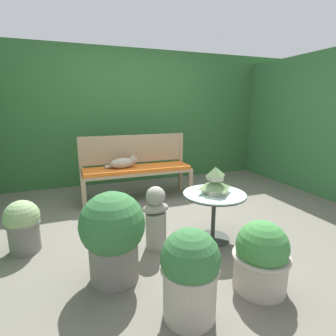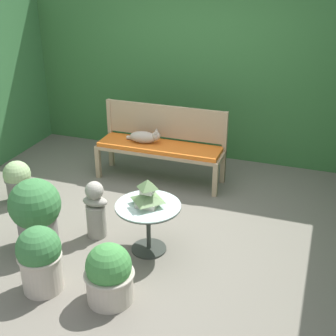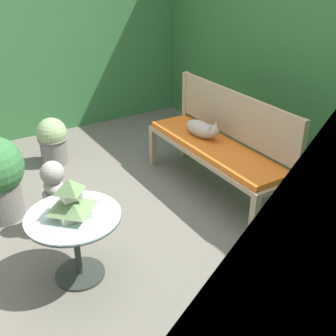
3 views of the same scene
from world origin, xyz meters
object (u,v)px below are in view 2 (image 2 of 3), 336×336
at_px(pagoda_birdhouse, 148,194).
at_px(garden_bust, 96,210).
at_px(potted_plant_patio_mid, 18,181).
at_px(cat, 145,137).
at_px(potted_plant_bench_left, 40,258).
at_px(potted_plant_table_near, 109,274).
at_px(garden_bench, 160,149).
at_px(patio_table, 148,215).
at_px(potted_plant_hedge_corner, 36,212).

relative_size(pagoda_birdhouse, garden_bust, 0.44).
distance_m(garden_bust, potted_plant_patio_mid, 1.29).
distance_m(cat, potted_plant_bench_left, 2.42).
relative_size(garden_bust, potted_plant_table_near, 1.15).
relative_size(garden_bench, potted_plant_table_near, 2.99).
height_order(patio_table, potted_plant_patio_mid, same).
bearing_deg(potted_plant_table_near, pagoda_birdhouse, 86.96).
distance_m(patio_table, potted_plant_table_near, 0.82).
xyz_separation_m(patio_table, potted_plant_hedge_corner, (-1.09, -0.30, -0.01)).
bearing_deg(potted_plant_hedge_corner, cat, 76.57).
bearing_deg(cat, potted_plant_hedge_corner, -109.96).
bearing_deg(potted_plant_hedge_corner, potted_plant_bench_left, -53.97).
relative_size(potted_plant_patio_mid, potted_plant_table_near, 0.94).
relative_size(cat, potted_plant_table_near, 0.87).
relative_size(cat, potted_plant_bench_left, 0.76).
bearing_deg(garden_bench, potted_plant_table_near, -80.17).
bearing_deg(garden_bust, potted_plant_bench_left, -96.35).
distance_m(pagoda_birdhouse, potted_plant_bench_left, 1.15).
bearing_deg(cat, garden_bench, -5.91).
bearing_deg(potted_plant_table_near, potted_plant_patio_mid, 145.60).
relative_size(garden_bust, potted_plant_patio_mid, 1.23).
bearing_deg(garden_bench, pagoda_birdhouse, -73.72).
distance_m(patio_table, potted_plant_hedge_corner, 1.13).
relative_size(cat, pagoda_birdhouse, 1.73).
xyz_separation_m(pagoda_birdhouse, potted_plant_table_near, (-0.04, -0.81, -0.37)).
height_order(garden_bust, potted_plant_patio_mid, garden_bust).
distance_m(garden_bench, cat, 0.25).
xyz_separation_m(pagoda_birdhouse, potted_plant_hedge_corner, (-1.09, -0.30, -0.24)).
height_order(garden_bust, potted_plant_table_near, garden_bust).
bearing_deg(potted_plant_patio_mid, cat, 42.53).
distance_m(potted_plant_patio_mid, potted_plant_hedge_corner, 1.07).
bearing_deg(garden_bust, cat, 88.63).
bearing_deg(potted_plant_table_near, potted_plant_bench_left, -173.82).
xyz_separation_m(pagoda_birdhouse, potted_plant_bench_left, (-0.68, -0.87, -0.31)).
xyz_separation_m(potted_plant_bench_left, potted_plant_hedge_corner, (-0.41, 0.57, 0.07)).
xyz_separation_m(cat, patio_table, (0.65, -1.53, -0.17)).
distance_m(garden_bench, potted_plant_patio_mid, 1.79).
bearing_deg(cat, potted_plant_bench_left, -97.11).
distance_m(patio_table, potted_plant_patio_mid, 1.91).
bearing_deg(pagoda_birdhouse, garden_bust, 174.22).
height_order(pagoda_birdhouse, garden_bust, pagoda_birdhouse).
xyz_separation_m(garden_bust, potted_plant_patio_mid, (-1.23, 0.37, -0.04)).
height_order(pagoda_birdhouse, potted_plant_patio_mid, pagoda_birdhouse).
height_order(potted_plant_bench_left, potted_plant_hedge_corner, potted_plant_hedge_corner).
height_order(cat, pagoda_birdhouse, pagoda_birdhouse).
xyz_separation_m(cat, pagoda_birdhouse, (0.65, -1.53, 0.06)).
height_order(cat, potted_plant_hedge_corner, potted_plant_hedge_corner).
xyz_separation_m(garden_bench, potted_plant_table_near, (0.41, -2.34, -0.17)).
height_order(cat, potted_plant_table_near, cat).
bearing_deg(pagoda_birdhouse, potted_plant_table_near, -93.04).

